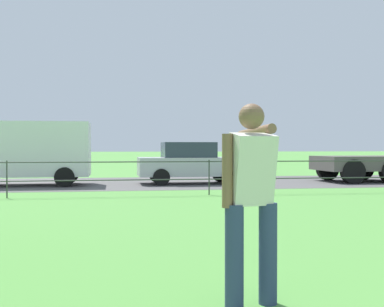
# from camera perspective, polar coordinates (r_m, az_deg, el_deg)

# --- Properties ---
(street_strip) EXTENTS (80.00, 6.81, 0.01)m
(street_strip) POSITION_cam_1_polar(r_m,az_deg,el_deg) (18.97, -0.92, -3.36)
(street_strip) COLOR #565454
(street_strip) RESTS_ON ground
(park_fence) EXTENTS (33.03, 0.04, 1.00)m
(park_fence) POSITION_cam_1_polar(r_m,az_deg,el_deg) (13.99, 2.00, -2.06)
(park_fence) COLOR #333833
(park_fence) RESTS_ON ground
(person_thrower) EXTENTS (0.51, 0.84, 1.73)m
(person_thrower) POSITION_cam_1_polar(r_m,az_deg,el_deg) (4.25, 6.80, -4.96)
(person_thrower) COLOR navy
(person_thrower) RESTS_ON ground
(panel_van_far_left) EXTENTS (5.00, 2.10, 2.24)m
(panel_van_far_left) POSITION_cam_1_polar(r_m,az_deg,el_deg) (18.37, -19.51, 0.42)
(panel_van_far_left) COLOR white
(panel_van_far_left) RESTS_ON ground
(car_silver_left) EXTENTS (4.02, 1.85, 1.54)m
(car_silver_left) POSITION_cam_1_polar(r_m,az_deg,el_deg) (18.28, -0.09, -1.08)
(car_silver_left) COLOR #B7BABF
(car_silver_left) RESTS_ON ground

